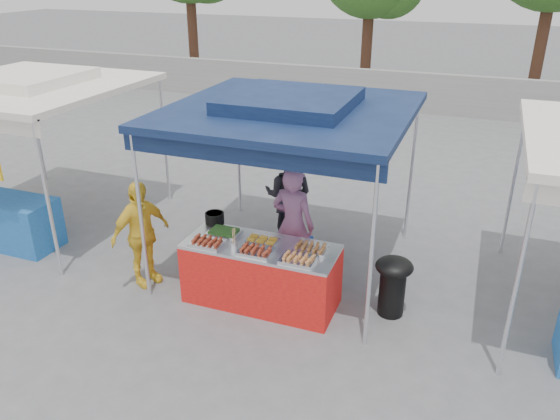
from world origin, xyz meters
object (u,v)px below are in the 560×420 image
(cooking_pot, at_px, (215,218))
(vendor_woman, at_px, (293,225))
(helper_man, at_px, (289,196))
(customer_person, at_px, (141,234))
(vendor_table, at_px, (261,274))
(wok_burner, at_px, (393,281))

(cooking_pot, bearing_deg, vendor_woman, 16.67)
(helper_man, xyz_separation_m, customer_person, (-1.48, -1.87, -0.05))
(cooking_pot, bearing_deg, customer_person, -149.46)
(cooking_pot, height_order, vendor_woman, vendor_woman)
(helper_man, bearing_deg, vendor_woman, 109.25)
(vendor_table, distance_m, customer_person, 1.77)
(wok_burner, xyz_separation_m, vendor_woman, (-1.47, 0.35, 0.38))
(wok_burner, height_order, customer_person, customer_person)
(vendor_woman, bearing_deg, cooking_pot, 23.48)
(cooking_pot, xyz_separation_m, vendor_woman, (1.05, 0.31, -0.07))
(vendor_table, xyz_separation_m, cooking_pot, (-0.85, 0.38, 0.50))
(vendor_table, distance_m, wok_burner, 1.70)
(wok_burner, xyz_separation_m, customer_person, (-3.40, -0.48, 0.29))
(wok_burner, xyz_separation_m, helper_man, (-1.92, 1.40, 0.34))
(cooking_pot, relative_size, wok_burner, 0.33)
(helper_man, bearing_deg, customer_person, 47.84)
(cooking_pot, xyz_separation_m, customer_person, (-0.88, -0.52, -0.16))
(wok_burner, bearing_deg, cooking_pot, -163.10)
(vendor_woman, distance_m, customer_person, 2.10)
(wok_burner, distance_m, customer_person, 3.44)
(cooking_pot, distance_m, customer_person, 1.03)
(cooking_pot, bearing_deg, wok_burner, -0.93)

